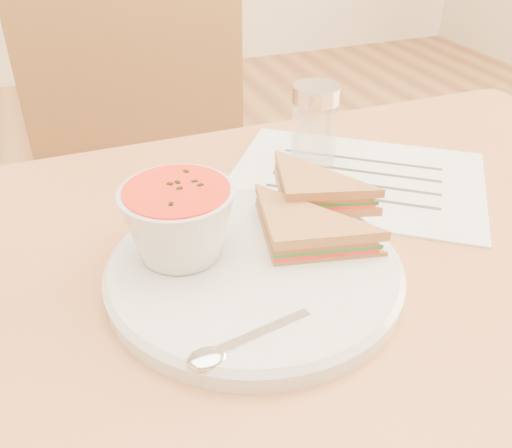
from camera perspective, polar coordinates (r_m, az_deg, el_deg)
name	(u,v)px	position (r m, az deg, el deg)	size (l,w,h in m)	color
chair_far	(176,241)	(1.10, -7.99, -1.70)	(0.43, 0.43, 0.97)	brown
plate	(254,272)	(0.57, -0.20, -4.78)	(0.29, 0.29, 0.02)	silver
soup_bowl	(179,225)	(0.56, -7.68, -0.12)	(0.11, 0.11, 0.08)	silver
sandwich_half_a	(273,257)	(0.54, 1.76, -3.35)	(0.12, 0.12, 0.04)	#B5703F
sandwich_half_b	(286,208)	(0.60, 2.99, 1.66)	(0.11, 0.11, 0.03)	#B5703F
spoon	(258,335)	(0.48, 0.19, -11.03)	(0.17, 0.03, 0.01)	silver
paper_menu	(356,178)	(0.76, 9.99, 4.55)	(0.32, 0.24, 0.00)	white
condiment_shaker	(314,126)	(0.76, 5.85, 9.68)	(0.06, 0.06, 0.11)	silver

